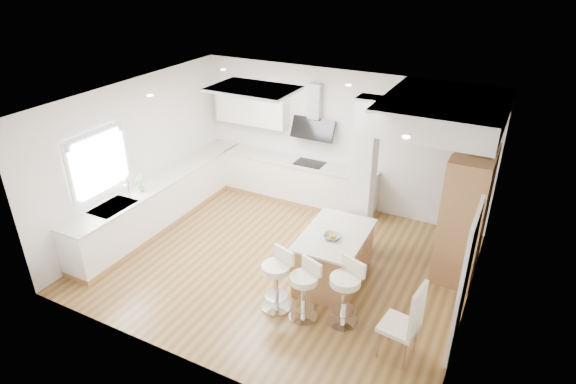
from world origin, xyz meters
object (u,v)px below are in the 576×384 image
Objects in this scene: peninsula at (334,257)px; bar_stool_b at (305,288)px; bar_stool_a at (277,277)px; bar_stool_c at (346,290)px; dining_chair at (408,321)px.

bar_stool_b is (-0.03, -1.02, 0.09)m from peninsula.
bar_stool_c is at bearing 26.90° from bar_stool_a.
dining_chair is at bearing 14.52° from bar_stool_a.
peninsula is 1.49× the size of bar_stool_a.
bar_stool_a is at bearing -151.99° from bar_stool_c.
peninsula is 1.01m from bar_stool_c.
bar_stool_a reaches higher than bar_stool_b.
bar_stool_b is at bearing -143.96° from bar_stool_c.
bar_stool_b is at bearing -93.22° from peninsula.
dining_chair is (1.95, -0.13, 0.08)m from bar_stool_a.
bar_stool_a reaches higher than peninsula.
peninsula is at bearing 108.57° from bar_stool_b.
bar_stool_a is 0.97× the size of bar_stool_c.
bar_stool_a is 0.45m from bar_stool_b.
bar_stool_a is at bearing -117.16° from peninsula.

